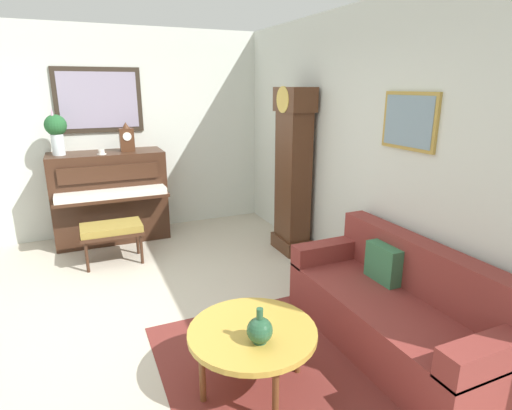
# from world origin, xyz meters

# --- Properties ---
(ground_plane) EXTENTS (6.40, 6.00, 0.10)m
(ground_plane) POSITION_xyz_m (0.00, 0.00, -0.05)
(ground_plane) COLOR beige
(wall_left) EXTENTS (0.13, 4.90, 2.80)m
(wall_left) POSITION_xyz_m (-2.60, 0.00, 1.41)
(wall_left) COLOR silver
(wall_left) RESTS_ON ground_plane
(wall_back) EXTENTS (5.30, 0.13, 2.80)m
(wall_back) POSITION_xyz_m (0.01, 2.40, 1.40)
(wall_back) COLOR silver
(wall_back) RESTS_ON ground_plane
(area_rug) EXTENTS (2.10, 1.50, 0.01)m
(area_rug) POSITION_xyz_m (1.23, 0.87, 0.00)
(area_rug) COLOR maroon
(area_rug) RESTS_ON ground_plane
(piano) EXTENTS (0.87, 1.44, 1.20)m
(piano) POSITION_xyz_m (-2.23, 0.10, 0.61)
(piano) COLOR #3D2316
(piano) RESTS_ON ground_plane
(piano_bench) EXTENTS (0.42, 0.70, 0.48)m
(piano_bench) POSITION_xyz_m (-1.40, 0.03, 0.41)
(piano_bench) COLOR #3D2316
(piano_bench) RESTS_ON ground_plane
(grandfather_clock) EXTENTS (0.52, 0.34, 2.03)m
(grandfather_clock) POSITION_xyz_m (-0.90, 2.15, 0.96)
(grandfather_clock) COLOR #4C2B19
(grandfather_clock) RESTS_ON ground_plane
(couch) EXTENTS (1.90, 0.80, 0.84)m
(couch) POSITION_xyz_m (1.22, 1.96, 0.31)
(couch) COLOR maroon
(couch) RESTS_ON ground_plane
(coffee_table) EXTENTS (0.88, 0.88, 0.45)m
(coffee_table) POSITION_xyz_m (1.20, 0.70, 0.42)
(coffee_table) COLOR gold
(coffee_table) RESTS_ON ground_plane
(mantel_clock) EXTENTS (0.13, 0.18, 0.38)m
(mantel_clock) POSITION_xyz_m (-2.23, 0.38, 1.37)
(mantel_clock) COLOR #4C2B19
(mantel_clock) RESTS_ON piano
(flower_vase) EXTENTS (0.26, 0.26, 0.58)m
(flower_vase) POSITION_xyz_m (-2.23, -0.45, 1.51)
(flower_vase) COLOR silver
(flower_vase) RESTS_ON piano
(teacup) EXTENTS (0.12, 0.12, 0.06)m
(teacup) POSITION_xyz_m (-2.08, 0.04, 1.22)
(teacup) COLOR white
(teacup) RESTS_ON piano
(green_jug) EXTENTS (0.17, 0.17, 0.24)m
(green_jug) POSITION_xyz_m (1.35, 0.69, 0.54)
(green_jug) COLOR #234C33
(green_jug) RESTS_ON coffee_table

